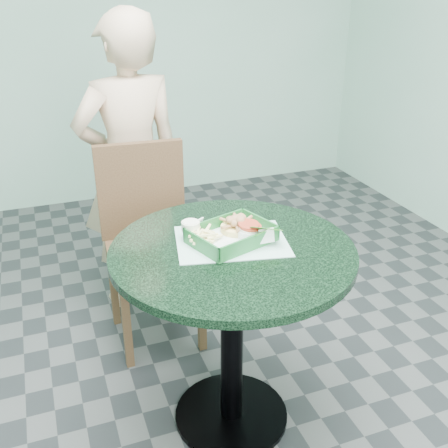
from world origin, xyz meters
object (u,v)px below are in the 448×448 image
object	(u,v)px
food_basket	(232,243)
sauce_ramekin	(196,225)
cafe_table	(232,295)
crab_sandwich	(241,229)
dining_chair	(148,231)
diner_person	(132,169)

from	to	relation	value
food_basket	sauce_ramekin	xyz separation A→B (m)	(-0.10, 0.11, 0.03)
cafe_table	crab_sandwich	world-z (taller)	crab_sandwich
dining_chair	food_basket	bearing A→B (deg)	-72.73
crab_sandwich	sauce_ramekin	xyz separation A→B (m)	(-0.14, 0.08, 0.00)
crab_sandwich	food_basket	bearing A→B (deg)	-146.46
cafe_table	sauce_ramekin	world-z (taller)	sauce_ramekin
food_basket	dining_chair	bearing A→B (deg)	103.62
diner_person	sauce_ramekin	size ratio (longest dim) A/B	23.08
diner_person	food_basket	distance (m)	0.97
sauce_ramekin	dining_chair	bearing A→B (deg)	96.52
cafe_table	crab_sandwich	xyz separation A→B (m)	(0.06, 0.07, 0.22)
cafe_table	food_basket	world-z (taller)	food_basket
food_basket	crab_sandwich	bearing A→B (deg)	33.54
cafe_table	diner_person	xyz separation A→B (m)	(-0.15, 1.00, 0.16)
dining_chair	crab_sandwich	world-z (taller)	dining_chair
crab_sandwich	sauce_ramekin	bearing A→B (deg)	152.23
cafe_table	sauce_ramekin	xyz separation A→B (m)	(-0.08, 0.15, 0.22)
cafe_table	crab_sandwich	size ratio (longest dim) A/B	7.53
food_basket	sauce_ramekin	bearing A→B (deg)	132.23
cafe_table	crab_sandwich	bearing A→B (deg)	50.47
crab_sandwich	sauce_ramekin	world-z (taller)	crab_sandwich
diner_person	crab_sandwich	distance (m)	0.95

